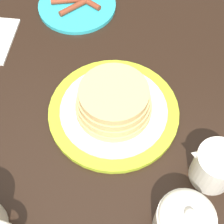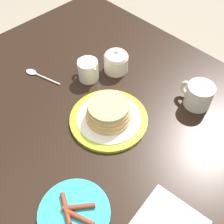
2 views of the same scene
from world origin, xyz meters
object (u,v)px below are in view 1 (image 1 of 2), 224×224
(pancake_plate, at_px, (114,105))
(sugar_bowl, at_px, (184,221))
(side_plate_bacon, at_px, (77,5))
(creamer_pitcher, at_px, (215,166))

(pancake_plate, bearing_deg, sugar_bowl, -50.61)
(side_plate_bacon, height_order, sugar_bowl, sugar_bowl)
(creamer_pitcher, bearing_deg, side_plate_bacon, 134.17)
(pancake_plate, xyz_separation_m, sugar_bowl, (0.16, -0.20, 0.02))
(pancake_plate, xyz_separation_m, side_plate_bacon, (-0.17, 0.29, -0.02))
(creamer_pitcher, bearing_deg, sugar_bowl, -110.50)
(pancake_plate, relative_size, side_plate_bacon, 1.35)
(sugar_bowl, bearing_deg, side_plate_bacon, 123.90)
(creamer_pitcher, xyz_separation_m, sugar_bowl, (-0.04, -0.11, 0.00))
(side_plate_bacon, distance_m, sugar_bowl, 0.59)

